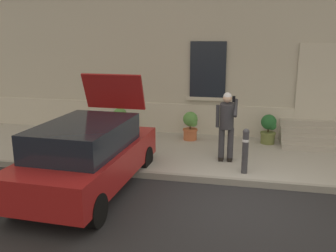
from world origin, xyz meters
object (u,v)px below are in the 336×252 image
at_px(person_on_phone, 227,122).
at_px(planter_terracotta, 191,125).
at_px(hatchback_car_red, 88,154).
at_px(planter_cream, 120,120).
at_px(planter_olive, 269,128).
at_px(bollard_near_person, 245,149).

distance_m(person_on_phone, planter_terracotta, 2.19).
height_order(hatchback_car_red, planter_cream, hatchback_car_red).
bearing_deg(person_on_phone, planter_terracotta, 131.43).
height_order(person_on_phone, planter_terracotta, person_on_phone).
bearing_deg(planter_terracotta, person_on_phone, -57.17).
bearing_deg(planter_olive, person_on_phone, -121.10).
height_order(hatchback_car_red, bollard_near_person, hatchback_car_red).
height_order(planter_cream, planter_olive, same).
xyz_separation_m(hatchback_car_red, planter_olive, (3.85, 3.88, -0.19)).
bearing_deg(planter_cream, planter_terracotta, -4.06).
xyz_separation_m(person_on_phone, planter_cream, (-3.42, 1.94, -0.55)).
distance_m(hatchback_car_red, planter_olive, 5.47).
relative_size(planter_cream, planter_terracotta, 1.00).
height_order(hatchback_car_red, planter_terracotta, hatchback_car_red).
relative_size(hatchback_car_red, bollard_near_person, 3.95).
xyz_separation_m(hatchback_car_red, planter_cream, (-0.69, 3.96, -0.19)).
relative_size(bollard_near_person, planter_terracotta, 1.22).
bearing_deg(planter_cream, bollard_near_person, -34.19).
xyz_separation_m(planter_cream, planter_terracotta, (2.27, -0.16, 0.00)).
distance_m(hatchback_car_red, person_on_phone, 3.41).
relative_size(bollard_near_person, person_on_phone, 0.60).
bearing_deg(person_on_phone, planter_olive, 67.50).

